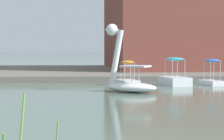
{
  "coord_description": "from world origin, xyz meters",
  "views": [
    {
      "loc": [
        1.69,
        -6.23,
        2.1
      ],
      "look_at": [
        2.89,
        16.4,
        1.01
      ],
      "focal_mm": 71.16,
      "sensor_mm": 36.0,
      "label": 1
    }
  ],
  "objects": [
    {
      "name": "pedal_boat_orange",
      "position": [
        3.93,
        19.03,
        0.38
      ],
      "size": [
        1.36,
        1.93,
        1.43
      ],
      "color": "white",
      "rests_on": "ground_plane"
    },
    {
      "name": "pedal_boat_blue",
      "position": [
        8.81,
        18.95,
        0.46
      ],
      "size": [
        1.28,
        1.88,
        1.51
      ],
      "color": "white",
      "rests_on": "ground_plane"
    },
    {
      "name": "swan_boat",
      "position": [
        3.59,
        15.11,
        0.77
      ],
      "size": [
        2.81,
        2.3,
        3.32
      ],
      "color": "white",
      "rests_on": "ground_plane"
    },
    {
      "name": "tree_broadleaf_right",
      "position": [
        12.13,
        27.69,
        4.17
      ],
      "size": [
        4.99,
        5.0,
        5.44
      ],
      "color": "brown",
      "rests_on": "shore_bank_far"
    },
    {
      "name": "shore_bank_far",
      "position": [
        0.0,
        30.53,
        0.19
      ],
      "size": [
        153.63,
        19.03,
        0.39
      ],
      "primitive_type": "cube",
      "color": "#6B665B",
      "rests_on": "ground_plane"
    },
    {
      "name": "pedal_boat_cyan",
      "position": [
        6.65,
        18.99,
        0.45
      ],
      "size": [
        1.64,
        2.4,
        1.6
      ],
      "color": "white",
      "rests_on": "ground_plane"
    }
  ]
}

